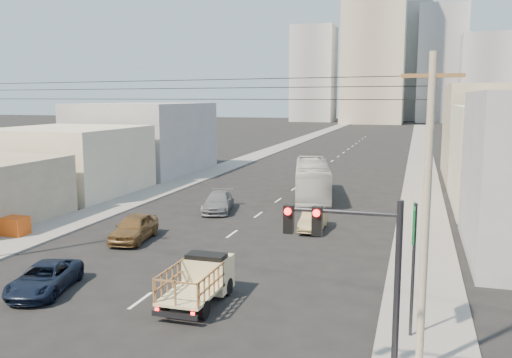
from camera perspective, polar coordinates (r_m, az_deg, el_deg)
The scene contains 23 objects.
ground at distance 22.81m, azimuth -14.54°, elevation -14.03°, with size 420.00×420.00×0.00m, color black.
sidewalk_left at distance 91.25m, azimuth 2.03°, elevation 3.17°, with size 3.50×180.00×0.12m, color slate.
sidewalk_right at distance 88.33m, azimuth 16.96°, elevation 2.62°, with size 3.50×180.00×0.12m, color slate.
lane_dashes at distance 72.30m, azimuth 7.65°, elevation 1.63°, with size 0.15×104.00×0.01m.
flatbed_pickup at distance 23.45m, azimuth -6.02°, elevation -10.30°, with size 1.95×4.41×1.90m.
navy_pickup at distance 26.46m, azimuth -21.38°, elevation -9.69°, with size 2.12×4.59×1.28m, color black.
city_bus at distance 47.14m, azimuth 5.94°, elevation -0.02°, with size 2.77×11.85×3.30m, color beige.
sedan_brown at distance 33.96m, azimuth -12.71°, elevation -5.03°, with size 1.88×4.67×1.59m, color brown.
sedan_tan at distance 35.97m, azimuth 6.05°, elevation -4.31°, with size 1.41×4.04×1.33m, color #917D54.
sedan_grey at distance 41.59m, azimuth -4.02°, elevation -2.43°, with size 2.05×5.05×1.46m, color slate.
traffic_signal at distance 15.18m, azimuth 10.77°, elevation -9.16°, with size 3.23×0.35×6.00m.
green_sign at distance 20.03m, azimuth 16.24°, elevation -6.00°, with size 0.18×1.60×5.00m.
utility_pole at distance 17.27m, azimuth 17.47°, elevation -3.45°, with size 1.80×0.24×10.00m.
overhead_wires at distance 22.39m, azimuth -13.41°, elevation 9.12°, with size 23.01×5.02×0.72m.
crate_stack at distance 37.38m, azimuth -24.24°, elevation -4.51°, with size 1.80×1.20×1.14m.
bldg_right_far at distance 62.65m, azimuth 24.80°, elevation 4.44°, with size 12.00×16.00×10.00m, color gray.
bldg_left_mid at distance 51.94m, azimuth -18.99°, elevation 1.85°, with size 11.00×12.00×6.00m, color beige.
bldg_left_far at distance 64.81m, azimuth -11.67°, elevation 4.28°, with size 12.00×16.00×8.00m, color gray.
high_rise_tower at distance 189.72m, azimuth 12.37°, elevation 14.85°, with size 20.00×20.00×60.00m, color tan.
midrise_ne at distance 203.34m, azimuth 18.92°, elevation 11.33°, with size 16.00×16.00×40.00m, color gray.
midrise_nw at distance 201.54m, azimuth 6.11°, elevation 10.91°, with size 15.00×15.00×34.00m, color gray.
midrise_back at distance 218.38m, azimuth 15.59°, elevation 11.78°, with size 18.00×18.00×44.00m, color gray.
midrise_east at distance 183.96m, azimuth 22.85°, elevation 9.59°, with size 14.00×14.00×28.00m, color gray.
Camera 1 is at (11.15, -17.91, 8.67)m, focal length 38.00 mm.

